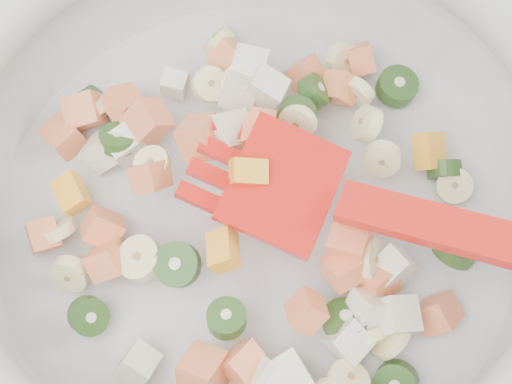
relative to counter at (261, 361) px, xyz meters
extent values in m
cube|color=gray|center=(0.00, 0.00, 0.00)|extent=(2.00, 0.60, 0.90)
cylinder|color=silver|center=(-0.01, -0.02, 0.46)|extent=(0.34, 0.34, 0.02)
torus|color=silver|center=(-0.01, -0.02, 0.54)|extent=(0.42, 0.42, 0.05)
cylinder|color=#CECA89|center=(0.12, -0.03, 0.48)|extent=(0.03, 0.03, 0.02)
cylinder|color=#CECA89|center=(0.07, -0.01, 0.50)|extent=(0.03, 0.02, 0.03)
cylinder|color=#CECA89|center=(0.07, 0.08, 0.48)|extent=(0.02, 0.02, 0.03)
cylinder|color=#CECA89|center=(-0.13, -0.01, 0.48)|extent=(0.03, 0.02, 0.03)
cylinder|color=#CECA89|center=(0.07, 0.05, 0.49)|extent=(0.02, 0.03, 0.03)
cylinder|color=#CECA89|center=(-0.13, -0.04, 0.48)|extent=(0.03, 0.03, 0.03)
cylinder|color=#CECA89|center=(0.05, -0.07, 0.50)|extent=(0.02, 0.03, 0.03)
cylinder|color=#CECA89|center=(-0.08, -0.04, 0.49)|extent=(0.03, 0.03, 0.02)
cylinder|color=#CECA89|center=(0.02, 0.02, 0.51)|extent=(0.03, 0.03, 0.03)
cylinder|color=#CECA89|center=(-0.02, 0.06, 0.50)|extent=(0.03, 0.03, 0.02)
cylinder|color=#CECA89|center=(-0.10, 0.07, 0.48)|extent=(0.03, 0.02, 0.03)
cylinder|color=#CECA89|center=(-0.01, 0.06, 0.50)|extent=(0.04, 0.03, 0.02)
cylinder|color=#CECA89|center=(-0.07, 0.01, 0.50)|extent=(0.03, 0.03, 0.01)
cylinder|color=#CECA89|center=(0.07, 0.02, 0.50)|extent=(0.02, 0.03, 0.03)
cylinder|color=#CECA89|center=(0.05, -0.11, 0.48)|extent=(0.02, 0.03, 0.03)
cylinder|color=#CECA89|center=(-0.01, 0.11, 0.48)|extent=(0.03, 0.03, 0.02)
cylinder|color=#CECA89|center=(0.02, -0.14, 0.49)|extent=(0.03, 0.03, 0.02)
cylinder|color=#CECA89|center=(0.04, -0.11, 0.48)|extent=(0.03, 0.01, 0.03)
cube|color=#FF7550|center=(0.04, 0.07, 0.48)|extent=(0.03, 0.03, 0.03)
cube|color=#FF7550|center=(-0.10, -0.02, 0.49)|extent=(0.03, 0.03, 0.03)
cube|color=#FF7550|center=(-0.12, 0.06, 0.48)|extent=(0.03, 0.03, 0.03)
cube|color=#FF7550|center=(0.08, -0.11, 0.48)|extent=(0.03, 0.03, 0.03)
cube|color=#FF7550|center=(-0.11, 0.07, 0.48)|extent=(0.03, 0.03, 0.03)
cube|color=#FF7550|center=(-0.14, -0.02, 0.48)|extent=(0.02, 0.03, 0.02)
cube|color=#FF7550|center=(0.03, -0.08, 0.50)|extent=(0.02, 0.03, 0.02)
cube|color=#FF7550|center=(0.04, -0.06, 0.51)|extent=(0.03, 0.03, 0.02)
cube|color=#FF7550|center=(-0.01, 0.09, 0.49)|extent=(0.04, 0.03, 0.03)
cube|color=#FF7550|center=(0.00, -0.10, 0.50)|extent=(0.02, 0.03, 0.03)
cube|color=#FF7550|center=(-0.01, 0.02, 0.51)|extent=(0.02, 0.02, 0.02)
cube|color=#FF7550|center=(0.08, 0.07, 0.49)|extent=(0.02, 0.03, 0.03)
cube|color=#FF7550|center=(0.06, 0.05, 0.49)|extent=(0.03, 0.03, 0.03)
cube|color=#FF7550|center=(-0.10, -0.04, 0.49)|extent=(0.03, 0.03, 0.03)
cube|color=#FF7550|center=(-0.07, 0.04, 0.50)|extent=(0.04, 0.03, 0.03)
cube|color=#FF7550|center=(0.00, 0.02, 0.51)|extent=(0.02, 0.02, 0.02)
cube|color=#FF7550|center=(-0.08, 0.07, 0.49)|extent=(0.03, 0.03, 0.03)
cube|color=#FF7550|center=(-0.04, 0.02, 0.51)|extent=(0.03, 0.03, 0.03)
cube|color=#FF7550|center=(-0.04, -0.12, 0.49)|extent=(0.03, 0.03, 0.03)
cube|color=#FF7550|center=(0.05, -0.08, 0.49)|extent=(0.03, 0.03, 0.03)
cube|color=#FF7550|center=(-0.07, 0.00, 0.50)|extent=(0.03, 0.03, 0.03)
cube|color=#FF7550|center=(-0.06, -0.12, 0.49)|extent=(0.03, 0.04, 0.03)
cylinder|color=#41852C|center=(-0.04, -0.09, 0.50)|extent=(0.03, 0.03, 0.01)
cylinder|color=#41852C|center=(0.11, -0.02, 0.48)|extent=(0.03, 0.02, 0.03)
cylinder|color=#41852C|center=(-0.06, -0.05, 0.50)|extent=(0.03, 0.03, 0.02)
cylinder|color=#41852C|center=(0.03, -0.10, 0.49)|extent=(0.04, 0.04, 0.02)
cylinder|color=#41852C|center=(0.05, -0.14, 0.48)|extent=(0.04, 0.03, 0.03)
cylinder|color=#41852C|center=(0.10, 0.05, 0.48)|extent=(0.03, 0.03, 0.02)
cylinder|color=#41852C|center=(0.04, 0.05, 0.49)|extent=(0.03, 0.03, 0.03)
cylinder|color=#41852C|center=(-0.12, -0.07, 0.48)|extent=(0.03, 0.03, 0.03)
cylinder|color=#41852C|center=(-0.10, 0.08, 0.48)|extent=(0.02, 0.03, 0.03)
cylinder|color=#41852C|center=(0.10, -0.07, 0.48)|extent=(0.03, 0.04, 0.03)
cylinder|color=#41852C|center=(0.02, 0.03, 0.50)|extent=(0.03, 0.03, 0.03)
cylinder|color=#41852C|center=(-0.09, 0.04, 0.49)|extent=(0.03, 0.03, 0.02)
cube|color=#F0E9CB|center=(-0.09, -0.10, 0.48)|extent=(0.03, 0.03, 0.03)
cube|color=#F0E9CB|center=(-0.10, 0.04, 0.48)|extent=(0.04, 0.03, 0.04)
cube|color=#F0E9CB|center=(0.05, -0.11, 0.49)|extent=(0.03, 0.02, 0.03)
cube|color=#F0E9CB|center=(-0.08, 0.03, 0.49)|extent=(0.03, 0.03, 0.03)
cube|color=#F0E9CB|center=(0.00, 0.07, 0.50)|extent=(0.03, 0.03, 0.03)
cube|color=#F0E9CB|center=(0.06, -0.08, 0.49)|extent=(0.03, 0.03, 0.03)
cube|color=#F0E9CB|center=(-0.01, -0.13, 0.49)|extent=(0.03, 0.03, 0.03)
cube|color=#F0E9CB|center=(0.04, -0.05, 0.50)|extent=(0.02, 0.03, 0.03)
cube|color=#F0E9CB|center=(0.04, -0.10, 0.49)|extent=(0.03, 0.03, 0.03)
cube|color=#F0E9CB|center=(-0.02, 0.02, 0.52)|extent=(0.03, 0.03, 0.03)
cube|color=#F0E9CB|center=(-0.02, -0.13, 0.48)|extent=(0.03, 0.04, 0.03)
cube|color=#F0E9CB|center=(0.01, 0.05, 0.50)|extent=(0.04, 0.03, 0.03)
cube|color=#F0E9CB|center=(-0.05, 0.08, 0.48)|extent=(0.02, 0.02, 0.02)
cube|color=#F0E9CB|center=(-0.01, 0.05, 0.50)|extent=(0.03, 0.03, 0.03)
cube|color=#F0E9CB|center=(0.02, -0.11, 0.49)|extent=(0.03, 0.03, 0.03)
cube|color=#FF9E2E|center=(-0.12, 0.01, 0.49)|extent=(0.02, 0.03, 0.02)
cube|color=#FF9E2E|center=(0.10, 0.00, 0.49)|extent=(0.02, 0.03, 0.03)
cube|color=#FF9E2E|center=(-0.01, -0.02, 0.53)|extent=(0.02, 0.02, 0.02)
cube|color=#FF9E2E|center=(-0.04, -0.06, 0.51)|extent=(0.02, 0.02, 0.02)
cube|color=red|center=(0.00, -0.03, 0.52)|extent=(0.09, 0.09, 0.02)
cube|color=red|center=(-0.02, 0.02, 0.52)|extent=(0.03, 0.02, 0.01)
cube|color=red|center=(-0.03, 0.00, 0.52)|extent=(0.03, 0.02, 0.01)
cube|color=red|center=(-0.03, -0.01, 0.52)|extent=(0.03, 0.02, 0.01)
cube|color=red|center=(-0.04, -0.03, 0.52)|extent=(0.03, 0.02, 0.01)
camera|label=1|loc=(-0.05, -0.22, 0.92)|focal=55.00mm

